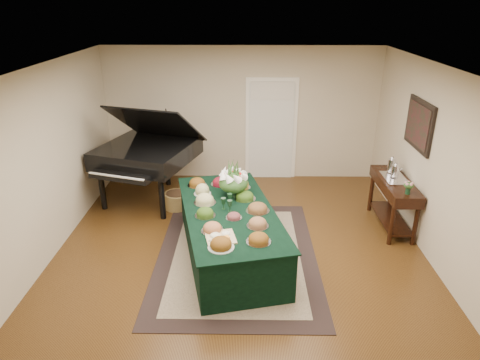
{
  "coord_description": "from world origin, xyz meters",
  "views": [
    {
      "loc": [
        0.08,
        -5.5,
        3.51
      ],
      "look_at": [
        0.0,
        0.3,
        1.05
      ],
      "focal_mm": 32.0,
      "sensor_mm": 36.0,
      "label": 1
    }
  ],
  "objects_px": {
    "grand_piano": "(147,152)",
    "mahogany_sideboard": "(394,191)",
    "buffet_table": "(229,232)",
    "floral_centerpiece": "(233,179)"
  },
  "relations": [
    {
      "from": "buffet_table",
      "to": "mahogany_sideboard",
      "type": "xyz_separation_m",
      "value": [
        2.65,
        0.89,
        0.27
      ]
    },
    {
      "from": "grand_piano",
      "to": "mahogany_sideboard",
      "type": "relative_size",
      "value": 1.56
    },
    {
      "from": "mahogany_sideboard",
      "to": "buffet_table",
      "type": "bearing_deg",
      "value": -161.32
    },
    {
      "from": "buffet_table",
      "to": "grand_piano",
      "type": "relative_size",
      "value": 1.33
    },
    {
      "from": "mahogany_sideboard",
      "to": "floral_centerpiece",
      "type": "bearing_deg",
      "value": -170.76
    },
    {
      "from": "grand_piano",
      "to": "buffet_table",
      "type": "bearing_deg",
      "value": -50.45
    },
    {
      "from": "grand_piano",
      "to": "mahogany_sideboard",
      "type": "height_order",
      "value": "grand_piano"
    },
    {
      "from": "buffet_table",
      "to": "floral_centerpiece",
      "type": "height_order",
      "value": "floral_centerpiece"
    },
    {
      "from": "buffet_table",
      "to": "mahogany_sideboard",
      "type": "height_order",
      "value": "mahogany_sideboard"
    },
    {
      "from": "buffet_table",
      "to": "grand_piano",
      "type": "bearing_deg",
      "value": 129.55
    }
  ]
}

